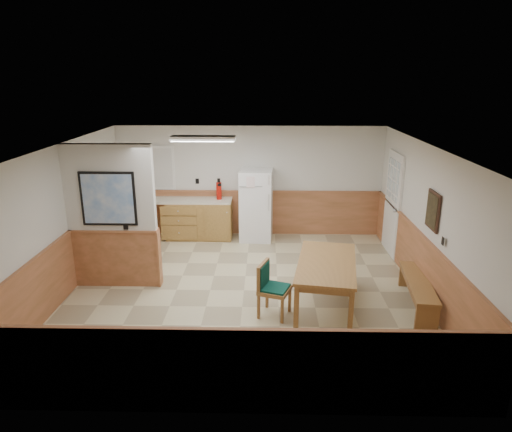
{
  "coord_description": "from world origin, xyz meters",
  "views": [
    {
      "loc": [
        0.37,
        -7.15,
        3.57
      ],
      "look_at": [
        0.2,
        0.4,
        1.23
      ],
      "focal_mm": 32.0,
      "sensor_mm": 36.0,
      "label": 1
    }
  ],
  "objects_px": {
    "dining_table": "(327,267)",
    "dining_bench": "(418,287)",
    "refrigerator": "(256,205)",
    "fire_extinguisher": "(219,190)",
    "soap_bottle": "(152,195)",
    "dining_chair": "(269,285)"
  },
  "relations": [
    {
      "from": "dining_bench",
      "to": "fire_extinguisher",
      "type": "distance_m",
      "value": 4.8
    },
    {
      "from": "dining_bench",
      "to": "soap_bottle",
      "type": "xyz_separation_m",
      "value": [
        -4.97,
        3.17,
        0.66
      ]
    },
    {
      "from": "dining_table",
      "to": "dining_chair",
      "type": "height_order",
      "value": "dining_chair"
    },
    {
      "from": "dining_chair",
      "to": "dining_bench",
      "type": "bearing_deg",
      "value": 26.97
    },
    {
      "from": "refrigerator",
      "to": "dining_bench",
      "type": "bearing_deg",
      "value": -45.99
    },
    {
      "from": "fire_extinguisher",
      "to": "soap_bottle",
      "type": "relative_size",
      "value": 2.38
    },
    {
      "from": "refrigerator",
      "to": "dining_table",
      "type": "bearing_deg",
      "value": -65.33
    },
    {
      "from": "dining_table",
      "to": "soap_bottle",
      "type": "height_order",
      "value": "soap_bottle"
    },
    {
      "from": "dining_table",
      "to": "dining_chair",
      "type": "xyz_separation_m",
      "value": [
        -0.91,
        -0.32,
        -0.16
      ]
    },
    {
      "from": "refrigerator",
      "to": "dining_chair",
      "type": "distance_m",
      "value": 3.45
    },
    {
      "from": "fire_extinguisher",
      "to": "refrigerator",
      "type": "bearing_deg",
      "value": 16.69
    },
    {
      "from": "refrigerator",
      "to": "soap_bottle",
      "type": "bearing_deg",
      "value": -177.1
    },
    {
      "from": "dining_chair",
      "to": "fire_extinguisher",
      "type": "xyz_separation_m",
      "value": [
        -1.11,
        3.51,
        0.61
      ]
    },
    {
      "from": "dining_table",
      "to": "soap_bottle",
      "type": "relative_size",
      "value": 9.59
    },
    {
      "from": "dining_chair",
      "to": "soap_bottle",
      "type": "bearing_deg",
      "value": 146.81
    },
    {
      "from": "refrigerator",
      "to": "fire_extinguisher",
      "type": "bearing_deg",
      "value": 177.78
    },
    {
      "from": "refrigerator",
      "to": "dining_bench",
      "type": "distance_m",
      "value": 4.12
    },
    {
      "from": "dining_table",
      "to": "soap_bottle",
      "type": "bearing_deg",
      "value": 147.53
    },
    {
      "from": "dining_table",
      "to": "dining_bench",
      "type": "height_order",
      "value": "dining_table"
    },
    {
      "from": "fire_extinguisher",
      "to": "soap_bottle",
      "type": "height_order",
      "value": "fire_extinguisher"
    },
    {
      "from": "dining_bench",
      "to": "dining_chair",
      "type": "relative_size",
      "value": 1.91
    },
    {
      "from": "dining_table",
      "to": "fire_extinguisher",
      "type": "relative_size",
      "value": 4.03
    }
  ]
}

